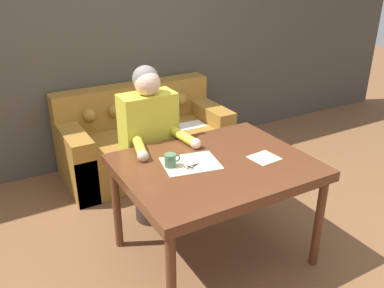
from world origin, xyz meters
name	(u,v)px	position (x,y,z in m)	size (l,w,h in m)	color
ground_plane	(211,250)	(0.00, 0.00, 0.00)	(16.00, 16.00, 0.00)	brown
wall_back	(113,37)	(0.00, 1.88, 1.30)	(8.00, 0.06, 2.60)	#474238
dining_table	(215,172)	(-0.01, -0.04, 0.68)	(1.26, 1.00, 0.76)	#562D19
couch	(144,141)	(0.11, 1.48, 0.31)	(1.65, 0.81, 0.84)	olive
person	(150,147)	(-0.20, 0.61, 0.66)	(0.49, 0.57, 1.30)	#33281E
pattern_paper_main	(191,163)	(-0.16, 0.03, 0.76)	(0.42, 0.35, 0.00)	beige
pattern_paper_offcut	(264,158)	(0.32, -0.15, 0.76)	(0.20, 0.19, 0.00)	beige
scissors	(195,165)	(-0.15, -0.01, 0.76)	(0.23, 0.12, 0.01)	silver
mug	(171,160)	(-0.30, 0.06, 0.80)	(0.11, 0.08, 0.09)	#47704C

